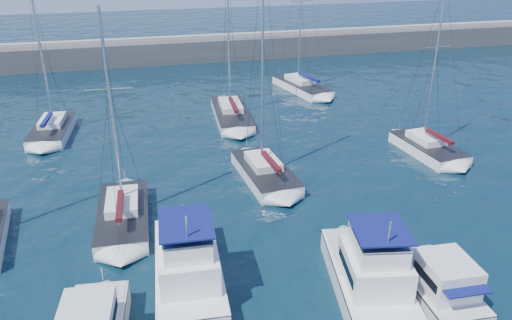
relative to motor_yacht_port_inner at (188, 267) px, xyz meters
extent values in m
plane|color=black|center=(3.55, 0.41, -1.13)|extent=(220.00, 220.00, 0.00)
cube|color=#424244|center=(3.55, 52.41, -0.13)|extent=(160.00, 6.00, 4.00)
cube|color=gray|center=(3.55, 52.41, 2.07)|extent=(160.00, 1.20, 0.50)
cube|color=white|center=(0.03, 0.41, -0.73)|extent=(3.94, 8.99, 1.60)
cube|color=#262628|center=(0.03, 0.41, 0.02)|extent=(4.00, 8.99, 0.08)
cube|color=white|center=(-0.05, -0.65, 0.87)|extent=(3.09, 4.26, 1.60)
cube|color=black|center=(-0.05, -0.65, 0.95)|extent=(3.08, 3.46, 0.45)
cube|color=white|center=(-0.07, -0.85, 2.12)|extent=(2.44, 3.01, 0.90)
cube|color=#0E1557|center=(-0.07, -0.85, 3.12)|extent=(2.75, 3.43, 0.08)
cube|color=white|center=(8.67, -2.62, -0.73)|extent=(4.73, 8.20, 1.60)
cube|color=#262628|center=(8.67, -2.62, 0.02)|extent=(4.79, 8.21, 0.08)
cube|color=white|center=(8.48, -3.54, 0.87)|extent=(3.43, 4.05, 1.60)
cube|color=black|center=(8.48, -3.54, 0.95)|extent=(3.34, 3.36, 0.45)
cube|color=white|center=(8.44, -3.74, 2.12)|extent=(2.67, 2.89, 0.90)
cube|color=#0E1557|center=(8.44, -3.74, 3.12)|extent=(3.02, 3.29, 0.08)
cube|color=silver|center=(11.50, -4.26, -0.73)|extent=(2.96, 5.80, 1.60)
cube|color=#262628|center=(11.50, -4.26, 0.02)|extent=(3.02, 5.80, 0.08)
cube|color=silver|center=(11.46, -4.95, 0.87)|extent=(2.38, 2.75, 1.60)
cube|color=black|center=(11.46, -4.95, 0.95)|extent=(2.40, 2.23, 0.45)
cube|color=#0E1557|center=(11.39, -5.98, 1.17)|extent=(2.20, 1.85, 0.07)
cube|color=silver|center=(-3.11, 7.24, -0.83)|extent=(3.42, 8.13, 1.30)
cube|color=#262628|center=(-3.11, 7.24, -0.20)|extent=(3.48, 8.14, 0.06)
cube|color=silver|center=(-3.08, 7.74, 0.12)|extent=(2.13, 3.59, 0.55)
cylinder|color=silver|center=(-3.06, 8.04, 6.14)|extent=(0.18, 0.18, 11.66)
cylinder|color=silver|center=(-3.17, 6.05, 0.67)|extent=(0.33, 3.99, 0.12)
cube|color=#420D12|center=(-3.18, 5.95, 0.82)|extent=(0.54, 3.61, 0.28)
cube|color=silver|center=(7.20, 10.94, -0.83)|extent=(3.52, 7.74, 1.30)
cube|color=#262628|center=(7.20, 10.94, -0.20)|extent=(3.58, 7.74, 0.06)
cube|color=silver|center=(7.17, 11.41, 0.12)|extent=(2.20, 3.42, 0.55)
cylinder|color=silver|center=(7.15, 11.69, 7.67)|extent=(0.18, 0.18, 14.70)
cylinder|color=silver|center=(7.26, 9.80, 0.67)|extent=(0.33, 3.79, 0.12)
cube|color=#420D12|center=(7.26, 9.70, 0.82)|extent=(0.54, 3.42, 0.28)
cube|color=white|center=(21.54, 12.04, -0.83)|extent=(3.47, 7.18, 1.30)
cube|color=#262628|center=(21.54, 12.04, -0.20)|extent=(3.53, 7.19, 0.06)
cube|color=white|center=(21.51, 12.47, 0.12)|extent=(2.16, 3.19, 0.55)
cylinder|color=silver|center=(21.49, 12.73, 6.35)|extent=(0.18, 0.18, 12.06)
cylinder|color=silver|center=(21.61, 10.99, 0.67)|extent=(0.36, 3.50, 0.12)
cube|color=#420D12|center=(21.62, 10.89, 0.82)|extent=(0.56, 3.16, 0.28)
cube|color=white|center=(-8.93, 24.58, -0.83)|extent=(3.74, 8.03, 1.30)
cube|color=#262628|center=(-8.93, 24.58, -0.20)|extent=(3.80, 8.03, 0.06)
cube|color=white|center=(-8.88, 25.07, 0.12)|extent=(2.27, 3.57, 0.55)
cylinder|color=silver|center=(-8.86, 25.36, 6.30)|extent=(0.18, 0.18, 11.98)
cylinder|color=silver|center=(-9.04, 23.42, 0.67)|extent=(0.50, 3.88, 0.12)
cube|color=#0E1557|center=(-9.05, 23.32, 0.82)|extent=(0.69, 3.52, 0.28)
cube|color=silver|center=(7.68, 24.75, -0.83)|extent=(3.89, 9.99, 1.30)
cube|color=#262628|center=(7.68, 24.75, -0.20)|extent=(3.95, 10.00, 0.06)
cube|color=silver|center=(7.74, 25.36, 0.12)|extent=(2.36, 4.43, 0.55)
cylinder|color=silver|center=(7.77, 25.72, 7.51)|extent=(0.18, 0.18, 14.39)
cylinder|color=silver|center=(7.56, 23.29, 0.67)|extent=(0.52, 4.88, 0.12)
cube|color=#420D12|center=(7.56, 23.19, 0.82)|extent=(0.71, 4.41, 0.28)
cube|color=white|center=(17.83, 32.35, -0.83)|extent=(4.72, 9.40, 1.30)
cube|color=#262628|center=(17.83, 32.35, -0.20)|extent=(4.78, 9.41, 0.06)
cube|color=white|center=(17.72, 32.90, 0.12)|extent=(2.69, 4.24, 0.55)
cylinder|color=silver|center=(17.65, 33.23, 7.45)|extent=(0.18, 0.18, 14.27)
cylinder|color=silver|center=(18.09, 31.03, 0.67)|extent=(1.01, 4.43, 0.12)
cube|color=#0E1557|center=(18.11, 30.93, 0.82)|extent=(1.14, 4.03, 0.28)
camera|label=1|loc=(-2.09, -21.03, 15.23)|focal=35.00mm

